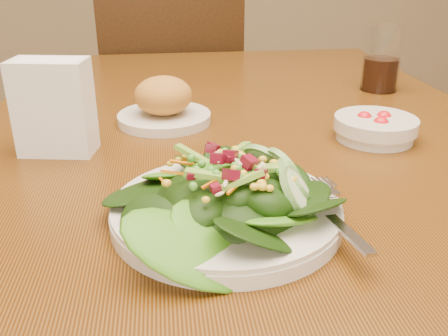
% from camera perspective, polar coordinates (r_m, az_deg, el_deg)
% --- Properties ---
extents(dining_table, '(0.90, 1.40, 0.75)m').
position_cam_1_polar(dining_table, '(0.84, 2.71, -2.90)').
color(dining_table, brown).
rests_on(dining_table, ground_plane).
extents(chair_far, '(0.48, 0.49, 0.97)m').
position_cam_1_polar(chair_far, '(1.70, -6.09, 6.26)').
color(chair_far, '#321A09').
rests_on(chair_far, ground_plane).
extents(salad_plate, '(0.26, 0.26, 0.07)m').
position_cam_1_polar(salad_plate, '(0.55, 1.20, -3.43)').
color(salad_plate, beige).
rests_on(salad_plate, dining_table).
extents(bread_plate, '(0.16, 0.16, 0.08)m').
position_cam_1_polar(bread_plate, '(0.87, -6.91, 7.26)').
color(bread_plate, beige).
rests_on(bread_plate, dining_table).
extents(tomato_bowl, '(0.13, 0.13, 0.04)m').
position_cam_1_polar(tomato_bowl, '(0.82, 16.90, 4.44)').
color(tomato_bowl, beige).
rests_on(tomato_bowl, dining_table).
extents(drinking_glass, '(0.08, 0.08, 0.13)m').
position_cam_1_polar(drinking_glass, '(1.11, 17.55, 11.38)').
color(drinking_glass, silver).
rests_on(drinking_glass, dining_table).
extents(napkin_holder, '(0.11, 0.08, 0.14)m').
position_cam_1_polar(napkin_holder, '(0.76, -18.90, 6.85)').
color(napkin_holder, white).
rests_on(napkin_holder, dining_table).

